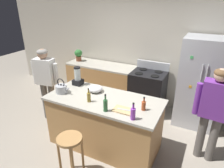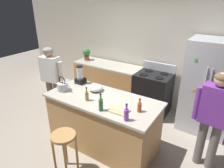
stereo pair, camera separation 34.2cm
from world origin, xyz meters
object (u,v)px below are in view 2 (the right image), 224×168
refrigerator (209,88)px  mixing_bowl (96,88)px  kitchen_island (103,122)px  bottle_olive_oil (101,105)px  bottle_cooking_sauce (139,107)px  person_by_island_left (51,76)px  stove_range (152,93)px  bar_stool (64,144)px  blender_appliance (80,76)px  tea_kettle (63,86)px  potted_plant (87,54)px  cutting_board (119,111)px  bottle_soda (126,114)px  bottle_vinegar (87,96)px  person_by_sink_right (214,114)px  chef_knife (120,110)px

refrigerator → mixing_bowl: refrigerator is taller
kitchen_island → bottle_olive_oil: (0.21, -0.32, 0.57)m
refrigerator → bottle_cooking_sauce: (-0.71, -1.54, 0.11)m
refrigerator → person_by_island_left: 3.17m
stove_range → bar_stool: bearing=-99.3°
blender_appliance → tea_kettle: blender_appliance is taller
blender_appliance → mixing_bowl: 0.48m
potted_plant → cutting_board: 2.70m
bottle_soda → cutting_board: (-0.21, 0.14, -0.08)m
refrigerator → stove_range: size_ratio=1.62×
bottle_vinegar → tea_kettle: size_ratio=0.86×
stove_range → person_by_sink_right: person_by_sink_right is taller
bar_stool → kitchen_island: bearing=84.0°
stove_range → bar_stool: 2.40m
mixing_bowl → refrigerator: bearing=38.3°
refrigerator → chef_knife: refrigerator is taller
bottle_olive_oil → bottle_soda: bottle_olive_oil is taller
person_by_island_left → bottle_vinegar: 1.39m
stove_range → person_by_sink_right: (1.34, -1.05, 0.47)m
chef_knife → refrigerator: bearing=53.6°
stove_range → bottle_vinegar: (-0.47, -1.72, 0.55)m
blender_appliance → mixing_bowl: size_ratio=1.36×
bottle_soda → cutting_board: bottle_soda is taller
tea_kettle → bar_stool: bearing=-45.8°
stove_range → bottle_vinegar: bottle_vinegar is taller
potted_plant → bottle_soda: bearing=-40.0°
cutting_board → bottle_soda: bearing=-34.4°
kitchen_island → mixing_bowl: (-0.27, 0.17, 0.53)m
refrigerator → cutting_board: bearing=-119.8°
bottle_cooking_sauce → cutting_board: size_ratio=0.72×
refrigerator → blender_appliance: (-2.14, -1.21, 0.18)m
kitchen_island → blender_appliance: (-0.73, 0.29, 0.62)m
bottle_vinegar → potted_plant: bearing=129.6°
bottle_soda → mixing_bowl: bottle_soda is taller
kitchen_island → potted_plant: size_ratio=6.48×
bottle_cooking_sauce → cutting_board: bottle_cooking_sauce is taller
bottle_olive_oil → person_by_island_left: bearing=162.1°
kitchen_island → person_by_sink_right: person_by_sink_right is taller
bottle_cooking_sauce → bar_stool: bearing=-134.7°
bottle_soda → chef_knife: 0.25m
person_by_island_left → bottle_vinegar: (1.33, -0.42, 0.08)m
person_by_island_left → bottle_cooking_sauce: size_ratio=7.29×
blender_appliance → bottle_vinegar: blender_appliance is taller
refrigerator → mixing_bowl: size_ratio=7.05×
bar_stool → cutting_board: (0.53, 0.64, 0.41)m
bottle_cooking_sauce → mixing_bowl: bearing=167.4°
kitchen_island → bottle_vinegar: bearing=-130.8°
person_by_sink_right → mixing_bowl: bearing=-171.1°
person_by_island_left → bottle_vinegar: bearing=-17.5°
refrigerator → blender_appliance: size_ratio=5.17×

